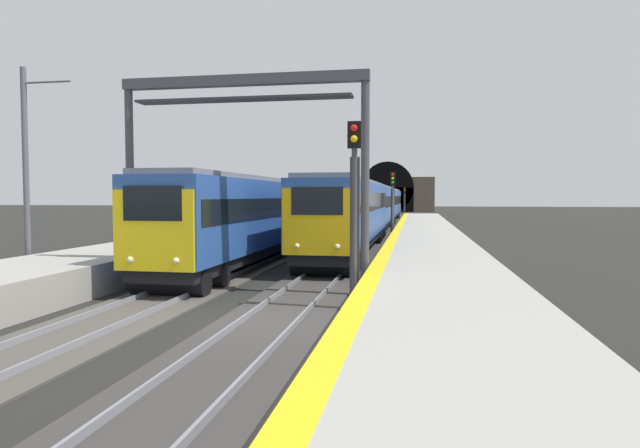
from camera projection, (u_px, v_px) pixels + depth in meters
ground_plane at (272, 323)px, 13.87m from camera, size 320.00×320.00×0.00m
platform_right at (443, 309)px, 13.08m from camera, size 112.00×4.21×1.08m
platform_right_edge_strip at (367, 284)px, 13.38m from camera, size 112.00×0.50×0.01m
track_main_line at (272, 322)px, 13.87m from camera, size 160.00×2.91×0.21m
track_adjacent_line at (122, 315)px, 14.61m from camera, size 160.00×3.05×0.21m
train_main_approaching at (376, 206)px, 50.15m from camera, size 60.74×2.93×4.19m
train_adjacent_platform at (293, 210)px, 34.92m from camera, size 37.60×2.88×5.07m
railway_signal_near at (354, 201)px, 15.22m from camera, size 0.39×0.38×5.39m
railway_signal_mid at (393, 199)px, 40.36m from camera, size 0.39×0.38×5.10m
railway_signal_far at (405, 199)px, 83.70m from camera, size 0.39×0.38×4.65m
overhead_signal_gantry at (242, 130)px, 17.99m from camera, size 0.70×8.53×7.33m
tunnel_portal at (388, 194)px, 111.68m from camera, size 3.09×19.07×10.68m
catenary_mast_near at (27, 172)px, 20.47m from camera, size 0.22×2.09×8.17m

